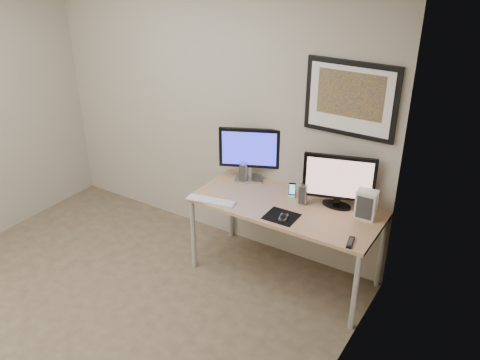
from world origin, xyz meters
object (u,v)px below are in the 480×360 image
Objects in this scene: monitor_tv at (339,180)px; fan_unit at (366,205)px; desk at (286,212)px; monitor_large at (249,152)px; framed_art at (351,99)px; keyboard at (211,201)px; phone_dock at (292,190)px; speaker_left at (244,172)px; speaker_right at (303,194)px.

monitor_tv reaches higher than fan_unit.
desk is 0.67m from fan_unit.
monitor_large reaches higher than monitor_tv.
framed_art is 1.07m from monitor_large.
keyboard is 1.28m from fan_unit.
phone_dock is (0.49, -0.09, -0.21)m from monitor_large.
speaker_left and speaker_right have the same top height.
framed_art is at bearing 141.95° from fan_unit.
fan_unit is (0.66, -0.02, 0.06)m from phone_dock.
fan_unit reaches higher than phone_dock.
monitor_tv reaches higher than keyboard.
fan_unit is at bearing -5.50° from speaker_right.
speaker_right is (0.64, -0.09, -0.00)m from speaker_left.
keyboard is (-0.04, -0.47, -0.08)m from speaker_left.
monitor_tv is at bearing 10.81° from speaker_right.
fan_unit is (1.15, -0.11, -0.16)m from monitor_large.
phone_dock is at bearing -35.04° from monitor_large.
monitor_tv is at bearing -83.01° from framed_art.
phone_dock is (-0.03, 0.16, 0.13)m from desk.
speaker_right is at bearing 43.68° from desk.
monitor_large is 0.60m from keyboard.
framed_art reaches higher than speaker_left.
monitor_large is at bearing 170.41° from fan_unit.
monitor_large reaches higher than phone_dock.
monitor_tv is at bearing 28.73° from desk.
speaker_left is 0.51m from phone_dock.
phone_dock is (-0.39, -0.04, -0.18)m from monitor_tv.
framed_art is 3.09× the size of fan_unit.
framed_art is 4.06× the size of speaker_left.
monitor_large is 0.66m from speaker_right.
keyboard is at bearing -146.39° from framed_art.
phone_dock is at bearing 99.97° from desk.
framed_art is at bearing 43.46° from desk.
speaker_right is (-0.25, -0.23, -0.80)m from framed_art.
monitor_large is at bearing 59.73° from speaker_left.
keyboard reaches higher than desk.
speaker_left reaches higher than phone_dock.
monitor_large is 0.90× the size of monitor_tv.
monitor_tv is 2.35× the size of fan_unit.
monitor_tv is at bearing -12.38° from speaker_left.
speaker_left is (-0.54, 0.19, 0.16)m from desk.
speaker_left reaches higher than keyboard.
desk is 0.67m from monitor_large.
phone_dock reaches higher than keyboard.
monitor_tv reaches higher than speaker_left.
monitor_large is (-0.52, 0.25, 0.34)m from desk.
monitor_tv is at bearing -27.76° from monitor_large.
monitor_tv is 0.30m from fan_unit.
speaker_left is 0.76× the size of fan_unit.
monitor_tv reaches higher than speaker_right.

